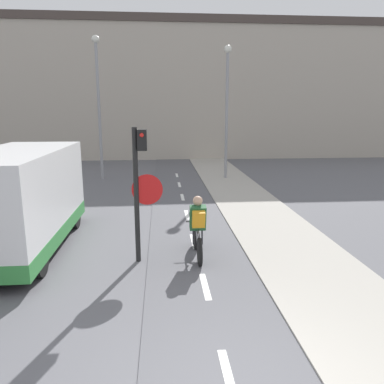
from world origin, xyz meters
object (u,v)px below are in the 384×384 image
(street_lamp_far, at_px, (98,93))
(street_lamp_sidewalk, at_px, (227,98))
(van, at_px, (20,202))
(traffic_light_pole, at_px, (140,180))
(cyclist_near, at_px, (197,228))

(street_lamp_far, relative_size, street_lamp_sidewalk, 1.07)
(street_lamp_far, height_order, van, street_lamp_far)
(street_lamp_far, bearing_deg, street_lamp_sidewalk, -4.60)
(traffic_light_pole, distance_m, van, 3.13)
(traffic_light_pole, height_order, street_lamp_sidewalk, street_lamp_sidewalk)
(street_lamp_sidewalk, height_order, cyclist_near, street_lamp_sidewalk)
(cyclist_near, height_order, van, van)
(traffic_light_pole, xyz_separation_m, cyclist_near, (1.25, 0.08, -1.15))
(traffic_light_pole, distance_m, street_lamp_sidewalk, 10.90)
(street_lamp_far, xyz_separation_m, cyclist_near, (3.69, -10.49, -3.38))
(street_lamp_far, xyz_separation_m, street_lamp_sidewalk, (6.06, -0.49, -0.23))
(van, bearing_deg, street_lamp_sidewalk, 54.41)
(street_lamp_sidewalk, bearing_deg, van, -125.59)
(street_lamp_far, bearing_deg, cyclist_near, -70.60)
(street_lamp_far, distance_m, cyclist_near, 11.62)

